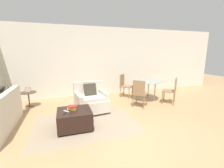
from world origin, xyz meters
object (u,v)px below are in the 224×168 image
object	(u,v)px
ottoman	(75,118)
book_stack	(72,108)
dining_table	(147,83)
dining_chair_far_left	(124,84)
side_table	(29,97)
tv_remote_secondary	(65,113)
dining_chair_near_left	(140,92)
dining_chair_near_right	(172,89)
armchair	(91,100)
picture_frame	(28,90)
tv_remote_primary	(66,111)
potted_plant	(10,104)

from	to	relation	value
ottoman	book_stack	world-z (taller)	book_stack
dining_table	dining_chair_far_left	bearing A→B (deg)	135.00
side_table	dining_chair_far_left	xyz separation A→B (m)	(3.37, 0.16, 0.16)
book_stack	dining_chair_far_left	xyz separation A→B (m)	(2.11, 1.91, 0.04)
ottoman	dining_table	xyz separation A→B (m)	(2.70, 1.36, 0.42)
tv_remote_secondary	dining_chair_near_left	world-z (taller)	dining_chair_near_left
dining_chair_near_right	dining_chair_far_left	distance (m)	1.76
tv_remote_secondary	side_table	size ratio (longest dim) A/B	0.27
armchair	dining_chair_near_right	size ratio (longest dim) A/B	1.08
tv_remote_secondary	dining_chair_near_right	size ratio (longest dim) A/B	0.15
armchair	picture_frame	distance (m)	2.08
tv_remote_primary	side_table	xyz separation A→B (m)	(-1.12, 1.84, -0.08)
dining_table	dining_chair_far_left	world-z (taller)	dining_chair_far_left
tv_remote_secondary	side_table	xyz separation A→B (m)	(-1.09, 1.94, -0.08)
armchair	book_stack	xyz separation A→B (m)	(-0.59, -0.82, 0.14)
ottoman	tv_remote_secondary	size ratio (longest dim) A/B	5.52
dining_chair_near_left	picture_frame	bearing A→B (deg)	162.08
book_stack	dining_chair_near_left	world-z (taller)	dining_chair_near_left
armchair	potted_plant	bearing A→B (deg)	160.13
armchair	tv_remote_primary	size ratio (longest dim) A/B	6.10
ottoman	dining_chair_near_left	bearing A→B (deg)	19.59
tv_remote_primary	dining_chair_near_right	xyz separation A→B (m)	(3.49, 0.75, 0.08)
ottoman	book_stack	size ratio (longest dim) A/B	3.36
dining_chair_near_right	side_table	bearing A→B (deg)	166.72
potted_plant	dining_chair_near_right	distance (m)	5.24
tv_remote_secondary	picture_frame	size ratio (longest dim) A/B	0.80
potted_plant	picture_frame	xyz separation A→B (m)	(0.52, 0.08, 0.38)
side_table	dining_table	world-z (taller)	dining_table
picture_frame	dining_chair_near_left	distance (m)	3.54
ottoman	side_table	distance (m)	2.24
armchair	dining_chair_near_left	distance (m)	1.54
tv_remote_secondary	dining_chair_far_left	bearing A→B (deg)	42.67
potted_plant	dining_table	size ratio (longest dim) A/B	0.86
potted_plant	dining_chair_near_right	xyz separation A→B (m)	(5.14, -1.01, 0.31)
book_stack	side_table	size ratio (longest dim) A/B	0.45
side_table	dining_chair_near_right	size ratio (longest dim) A/B	0.56
dining_chair_near_right	book_stack	bearing A→B (deg)	-168.80
book_stack	side_table	distance (m)	2.16
tv_remote_primary	dining_chair_near_left	xyz separation A→B (m)	(2.25, 0.75, 0.08)
potted_plant	dining_table	bearing A→B (deg)	-4.92
tv_remote_secondary	potted_plant	bearing A→B (deg)	130.89
potted_plant	picture_frame	distance (m)	0.65
tv_remote_primary	dining_table	distance (m)	3.19
armchair	tv_remote_secondary	world-z (taller)	armchair
tv_remote_primary	picture_frame	world-z (taller)	picture_frame
tv_remote_secondary	side_table	world-z (taller)	side_table
tv_remote_secondary	potted_plant	xyz separation A→B (m)	(-1.61, 1.86, -0.23)
tv_remote_primary	dining_chair_near_right	bearing A→B (deg)	12.08
dining_chair_near_right	dining_chair_far_left	world-z (taller)	same
picture_frame	dining_chair_near_right	xyz separation A→B (m)	(4.61, -1.09, -0.07)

